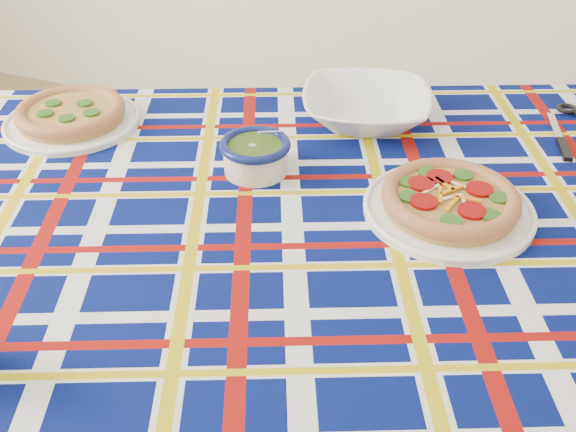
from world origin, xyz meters
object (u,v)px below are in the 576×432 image
at_px(serving_bowl, 366,107).
at_px(main_focaccia_plate, 450,199).
at_px(pesto_bowl, 255,153).
at_px(dining_table, 336,243).

bearing_deg(serving_bowl, main_focaccia_plate, -50.54).
distance_m(main_focaccia_plate, serving_bowl, 0.36).
relative_size(main_focaccia_plate, pesto_bowl, 2.27).
distance_m(dining_table, serving_bowl, 0.36).
bearing_deg(serving_bowl, pesto_bowl, -116.12).
distance_m(main_focaccia_plate, pesto_bowl, 0.37).
bearing_deg(dining_table, pesto_bowl, 138.79).
xyz_separation_m(dining_table, serving_bowl, (-0.05, 0.34, 0.11)).
xyz_separation_m(pesto_bowl, serving_bowl, (0.14, 0.28, -0.01)).
relative_size(dining_table, main_focaccia_plate, 6.10).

